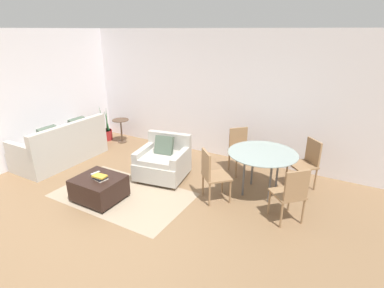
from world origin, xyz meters
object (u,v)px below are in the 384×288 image
at_px(armchair, 163,161).
at_px(dining_chair_far_left, 240,147).
at_px(couch, 62,148).
at_px(potted_plant, 105,132).
at_px(ottoman, 99,188).
at_px(dining_chair_near_left, 212,172).
at_px(book_stack, 100,178).
at_px(dining_table, 262,157).
at_px(dining_chair_near_right, 291,192).
at_px(side_table, 121,126).
at_px(dining_chair_far_right, 307,160).
at_px(tv_remote_primary, 95,173).

xyz_separation_m(armchair, dining_chair_far_left, (1.19, 0.98, 0.18)).
distance_m(couch, potted_plant, 1.49).
height_order(ottoman, dining_chair_near_left, dining_chair_near_left).
bearing_deg(couch, book_stack, -21.91).
bearing_deg(dining_table, dining_chair_near_left, -135.00).
bearing_deg(book_stack, potted_plant, 133.59).
distance_m(couch, book_stack, 2.12).
distance_m(armchair, dining_chair_near_right, 2.50).
relative_size(dining_chair_near_right, dining_chair_far_left, 1.00).
xyz_separation_m(book_stack, dining_chair_far_left, (1.58, 2.22, 0.07)).
relative_size(ottoman, potted_plant, 0.82).
bearing_deg(side_table, dining_table, -11.01).
distance_m(dining_chair_near_left, dining_chair_near_right, 1.29).
relative_size(book_stack, dining_chair_far_right, 0.26).
bearing_deg(side_table, dining_chair_near_right, -17.17).
relative_size(book_stack, potted_plant, 0.25).
height_order(tv_remote_primary, dining_table, dining_table).
bearing_deg(couch, dining_chair_near_right, 1.77).
bearing_deg(dining_chair_near_right, dining_chair_far_right, 90.00).
relative_size(ottoman, dining_chair_near_right, 0.85).
height_order(ottoman, tv_remote_primary, tv_remote_primary).
relative_size(side_table, dining_chair_near_left, 0.66).
height_order(ottoman, dining_table, dining_table).
relative_size(potted_plant, dining_table, 0.79).
relative_size(armchair, potted_plant, 1.09).
height_order(armchair, dining_chair_near_left, dining_chair_near_left).
height_order(armchair, side_table, armchair).
distance_m(armchair, potted_plant, 2.75).
bearing_deg(dining_chair_near_right, armchair, 172.91).
relative_size(armchair, dining_chair_near_left, 1.13).
relative_size(tv_remote_primary, dining_chair_far_left, 0.19).
bearing_deg(side_table, dining_chair_far_right, -1.41).
bearing_deg(ottoman, potted_plant, 132.77).
distance_m(side_table, dining_chair_near_left, 3.52).
height_order(dining_table, dining_chair_near_left, dining_chair_near_left).
xyz_separation_m(book_stack, dining_chair_near_left, (1.58, 0.94, 0.07)).
xyz_separation_m(dining_chair_near_left, dining_chair_far_right, (1.29, 1.29, 0.00)).
height_order(armchair, tv_remote_primary, armchair).
bearing_deg(couch, dining_table, 10.72).
bearing_deg(armchair, ottoman, -111.31).
height_order(book_stack, potted_plant, potted_plant).
bearing_deg(book_stack, dining_table, 35.38).
height_order(dining_table, dining_chair_near_right, dining_chair_near_right).
distance_m(dining_table, dining_chair_far_left, 0.92).
bearing_deg(armchair, dining_chair_near_left, -14.52).
bearing_deg(armchair, side_table, 151.99).
bearing_deg(armchair, dining_chair_far_right, 21.59).
relative_size(book_stack, dining_chair_near_left, 0.26).
relative_size(tv_remote_primary, side_table, 0.28).
bearing_deg(armchair, dining_chair_far_left, 39.49).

